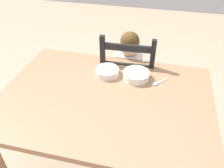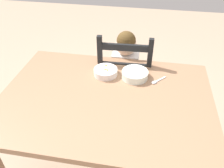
# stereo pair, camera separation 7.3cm
# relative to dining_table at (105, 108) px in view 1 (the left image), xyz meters

# --- Properties ---
(ground_plane) EXTENTS (8.00, 8.00, 0.00)m
(ground_plane) POSITION_rel_dining_table_xyz_m (0.00, 0.00, -0.68)
(ground_plane) COLOR tan
(dining_table) EXTENTS (1.37, 0.98, 0.78)m
(dining_table) POSITION_rel_dining_table_xyz_m (0.00, 0.00, 0.00)
(dining_table) COLOR #9B7253
(dining_table) RESTS_ON ground
(dining_chair) EXTENTS (0.44, 0.44, 1.01)m
(dining_chair) POSITION_rel_dining_table_xyz_m (0.06, 0.54, -0.20)
(dining_chair) COLOR black
(dining_chair) RESTS_ON ground
(child_figure) EXTENTS (0.32, 0.31, 0.98)m
(child_figure) POSITION_rel_dining_table_xyz_m (0.06, 0.53, -0.03)
(child_figure) COLOR white
(child_figure) RESTS_ON ground
(bowl_of_peas) EXTENTS (0.19, 0.19, 0.06)m
(bowl_of_peas) POSITION_rel_dining_table_xyz_m (0.17, 0.24, 0.13)
(bowl_of_peas) COLOR white
(bowl_of_peas) RESTS_ON dining_table
(bowl_of_carrots) EXTENTS (0.17, 0.17, 0.05)m
(bowl_of_carrots) POSITION_rel_dining_table_xyz_m (-0.05, 0.24, 0.13)
(bowl_of_carrots) COLOR white
(bowl_of_carrots) RESTS_ON dining_table
(spoon) EXTENTS (0.11, 0.12, 0.01)m
(spoon) POSITION_rel_dining_table_xyz_m (0.32, 0.22, 0.11)
(spoon) COLOR silver
(spoon) RESTS_ON dining_table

